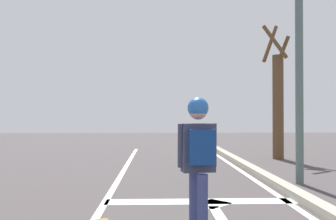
% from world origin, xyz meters
% --- Properties ---
extents(lane_line_center, '(0.12, 20.00, 0.01)m').
position_xyz_m(lane_line_center, '(-0.21, 6.00, 0.00)').
color(lane_line_center, silver).
rests_on(lane_line_center, ground).
extents(lane_line_curbside, '(0.12, 20.00, 0.01)m').
position_xyz_m(lane_line_curbside, '(2.75, 6.00, 0.00)').
color(lane_line_curbside, silver).
rests_on(lane_line_curbside, ground).
extents(stop_bar, '(3.10, 0.40, 0.01)m').
position_xyz_m(stop_bar, '(1.35, 6.56, 0.00)').
color(stop_bar, silver).
rests_on(stop_bar, ground).
extents(lane_arrow_stem, '(0.16, 1.40, 0.01)m').
position_xyz_m(lane_arrow_stem, '(1.50, 5.54, 0.00)').
color(lane_arrow_stem, silver).
rests_on(lane_arrow_stem, ground).
extents(lane_arrow_head, '(0.71, 0.71, 0.01)m').
position_xyz_m(lane_arrow_head, '(1.50, 6.39, 0.00)').
color(lane_arrow_head, silver).
rests_on(lane_arrow_head, ground).
extents(curb_strip, '(0.24, 24.00, 0.14)m').
position_xyz_m(curb_strip, '(3.00, 6.00, 0.07)').
color(curb_strip, '#A39B8B').
rests_on(curb_strip, ground).
extents(skater, '(0.42, 0.59, 1.52)m').
position_xyz_m(skater, '(1.07, 4.41, 1.02)').
color(skater, navy).
rests_on(skater, skateboard).
extents(roadside_tree, '(0.98, 1.05, 4.39)m').
position_xyz_m(roadside_tree, '(4.53, 12.41, 1.90)').
color(roadside_tree, brown).
rests_on(roadside_tree, ground).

